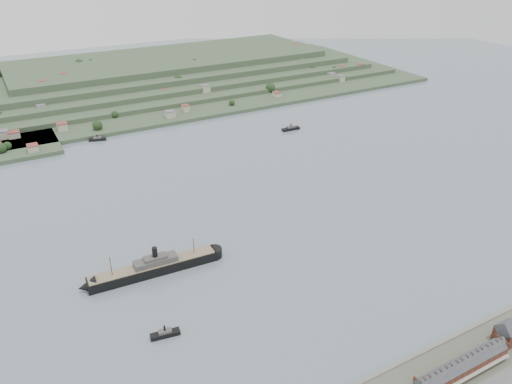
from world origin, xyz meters
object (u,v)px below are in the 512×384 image
tugboat (165,334)px  terrace_row (462,367)px  steamship (150,268)px  gabled_building (508,332)px

tugboat → terrace_row: bearing=-39.7°
tugboat → steamship: bearing=79.3°
terrace_row → tugboat: 147.76m
terrace_row → gabled_building: (37.50, 4.02, 1.34)m
steamship → tugboat: (-10.57, -55.94, -2.33)m
terrace_row → tugboat: bearing=140.3°
steamship → terrace_row: bearing=-55.5°
gabled_building → steamship: 202.86m
gabled_building → tugboat: size_ratio=0.88×
steamship → tugboat: bearing=-100.7°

